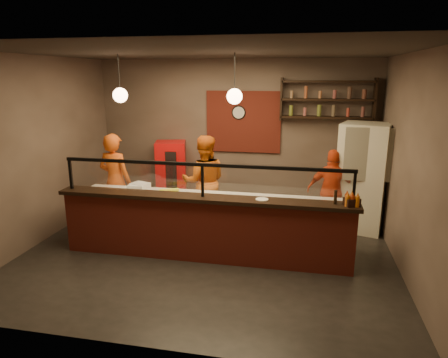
% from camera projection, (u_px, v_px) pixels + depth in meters
% --- Properties ---
extents(floor, '(6.00, 6.00, 0.00)m').
position_uv_depth(floor, '(208.00, 252.00, 6.69)').
color(floor, black).
rests_on(floor, ground).
extents(ceiling, '(6.00, 6.00, 0.00)m').
position_uv_depth(ceiling, '(206.00, 52.00, 5.89)').
color(ceiling, '#352F29').
rests_on(ceiling, wall_back).
extents(wall_back, '(6.00, 0.00, 6.00)m').
position_uv_depth(wall_back, '(234.00, 135.00, 8.66)').
color(wall_back, '#6F5C51').
rests_on(wall_back, floor).
extents(wall_left, '(0.00, 5.00, 5.00)m').
position_uv_depth(wall_left, '(38.00, 151.00, 6.86)').
color(wall_left, '#6F5C51').
rests_on(wall_left, floor).
extents(wall_right, '(0.00, 5.00, 5.00)m').
position_uv_depth(wall_right, '(410.00, 166.00, 5.72)').
color(wall_right, '#6F5C51').
rests_on(wall_right, floor).
extents(wall_front, '(6.00, 0.00, 6.00)m').
position_uv_depth(wall_front, '(147.00, 208.00, 3.92)').
color(wall_front, '#6F5C51').
rests_on(wall_front, floor).
extents(brick_patch, '(1.60, 0.04, 1.30)m').
position_uv_depth(brick_patch, '(243.00, 122.00, 8.52)').
color(brick_patch, maroon).
rests_on(brick_patch, wall_back).
extents(service_counter, '(4.60, 0.25, 1.00)m').
position_uv_depth(service_counter, '(203.00, 230.00, 6.28)').
color(service_counter, maroon).
rests_on(service_counter, floor).
extents(counter_ledge, '(4.70, 0.37, 0.06)m').
position_uv_depth(counter_ledge, '(203.00, 198.00, 6.15)').
color(counter_ledge, black).
rests_on(counter_ledge, service_counter).
extents(worktop_cabinet, '(4.60, 0.75, 0.85)m').
position_uv_depth(worktop_cabinet, '(211.00, 224.00, 6.78)').
color(worktop_cabinet, gray).
rests_on(worktop_cabinet, floor).
extents(worktop, '(4.60, 0.75, 0.05)m').
position_uv_depth(worktop, '(210.00, 198.00, 6.66)').
color(worktop, beige).
rests_on(worktop, worktop_cabinet).
extents(sneeze_guard, '(4.50, 0.05, 0.52)m').
position_uv_depth(sneeze_guard, '(202.00, 177.00, 6.06)').
color(sneeze_guard, white).
rests_on(sneeze_guard, counter_ledge).
extents(wall_shelving, '(1.84, 0.28, 0.85)m').
position_uv_depth(wall_shelving, '(327.00, 99.00, 7.93)').
color(wall_shelving, black).
rests_on(wall_shelving, wall_back).
extents(wall_clock, '(0.30, 0.04, 0.30)m').
position_uv_depth(wall_clock, '(239.00, 112.00, 8.48)').
color(wall_clock, black).
rests_on(wall_clock, wall_back).
extents(pendant_left, '(0.24, 0.24, 0.77)m').
position_uv_depth(pendant_left, '(120.00, 95.00, 6.53)').
color(pendant_left, black).
rests_on(pendant_left, ceiling).
extents(pendant_right, '(0.24, 0.24, 0.77)m').
position_uv_depth(pendant_right, '(235.00, 96.00, 6.16)').
color(pendant_right, black).
rests_on(pendant_right, ceiling).
extents(cook_left, '(0.73, 0.54, 1.83)m').
position_uv_depth(cook_left, '(115.00, 181.00, 7.61)').
color(cook_left, '#D85314').
rests_on(cook_left, floor).
extents(cook_mid, '(1.01, 0.87, 1.78)m').
position_uv_depth(cook_mid, '(204.00, 182.00, 7.64)').
color(cook_mid, '#CD5C13').
rests_on(cook_mid, floor).
extents(cook_right, '(0.95, 0.48, 1.56)m').
position_uv_depth(cook_right, '(332.00, 191.00, 7.41)').
color(cook_right, '#E44315').
rests_on(cook_right, floor).
extents(fridge, '(1.03, 1.00, 2.03)m').
position_uv_depth(fridge, '(362.00, 177.00, 7.48)').
color(fridge, beige).
rests_on(fridge, floor).
extents(red_cooler, '(0.76, 0.72, 1.48)m').
position_uv_depth(red_cooler, '(171.00, 175.00, 8.80)').
color(red_cooler, red).
rests_on(red_cooler, floor).
extents(pizza_dough, '(0.63, 0.63, 0.01)m').
position_uv_depth(pizza_dough, '(213.00, 195.00, 6.73)').
color(pizza_dough, beige).
rests_on(pizza_dough, worktop).
extents(prep_tub_a, '(0.36, 0.32, 0.15)m').
position_uv_depth(prep_tub_a, '(140.00, 187.00, 6.97)').
color(prep_tub_a, silver).
rests_on(prep_tub_a, worktop).
extents(prep_tub_b, '(0.29, 0.24, 0.14)m').
position_uv_depth(prep_tub_b, '(137.00, 188.00, 6.91)').
color(prep_tub_b, white).
rests_on(prep_tub_b, worktop).
extents(prep_tub_c, '(0.36, 0.32, 0.15)m').
position_uv_depth(prep_tub_c, '(118.00, 192.00, 6.67)').
color(prep_tub_c, white).
rests_on(prep_tub_c, worktop).
extents(rolling_pin, '(0.33, 0.20, 0.06)m').
position_uv_depth(rolling_pin, '(169.00, 190.00, 6.94)').
color(rolling_pin, yellow).
rests_on(rolling_pin, worktop).
extents(condiment_caddy, '(0.25, 0.23, 0.11)m').
position_uv_depth(condiment_caddy, '(352.00, 202.00, 5.69)').
color(condiment_caddy, black).
rests_on(condiment_caddy, counter_ledge).
extents(pepper_mill, '(0.05, 0.05, 0.21)m').
position_uv_depth(pepper_mill, '(335.00, 197.00, 5.76)').
color(pepper_mill, black).
rests_on(pepper_mill, counter_ledge).
extents(small_plate, '(0.24, 0.24, 0.01)m').
position_uv_depth(small_plate, '(262.00, 199.00, 5.97)').
color(small_plate, silver).
rests_on(small_plate, counter_ledge).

